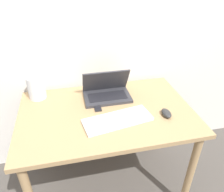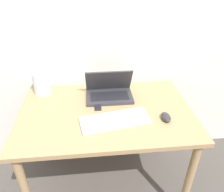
{
  "view_description": "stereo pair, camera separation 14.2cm",
  "coord_description": "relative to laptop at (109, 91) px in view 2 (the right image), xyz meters",
  "views": [
    {
      "loc": [
        -0.22,
        -0.79,
        1.6
      ],
      "look_at": [
        0.04,
        0.39,
        0.85
      ],
      "focal_mm": 35.0,
      "sensor_mm": 36.0,
      "label": 1
    },
    {
      "loc": [
        -0.08,
        -0.81,
        1.6
      ],
      "look_at": [
        0.04,
        0.39,
        0.85
      ],
      "focal_mm": 35.0,
      "sensor_mm": 36.0,
      "label": 2
    }
  ],
  "objects": [
    {
      "name": "keyboard",
      "position": [
        0.01,
        -0.3,
        -0.04
      ],
      "size": [
        0.45,
        0.23,
        0.02
      ],
      "color": "white",
      "rests_on": "desk"
    },
    {
      "name": "vase",
      "position": [
        -0.49,
        0.1,
        0.07
      ],
      "size": [
        0.12,
        0.12,
        0.24
      ],
      "color": "white",
      "rests_on": "desk"
    },
    {
      "name": "mp3_player",
      "position": [
        -0.09,
        -0.14,
        -0.04
      ],
      "size": [
        0.05,
        0.07,
        0.01
      ],
      "color": "black",
      "rests_on": "desk"
    },
    {
      "name": "mouse",
      "position": [
        0.33,
        -0.31,
        -0.03
      ],
      "size": [
        0.05,
        0.1,
        0.04
      ],
      "color": "#2D2D2D",
      "rests_on": "desk"
    },
    {
      "name": "wall_back",
      "position": [
        -0.04,
        0.26,
        0.46
      ],
      "size": [
        6.0,
        0.05,
        2.5
      ],
      "color": "white",
      "rests_on": "ground_plane"
    },
    {
      "name": "laptop",
      "position": [
        0.0,
        0.0,
        0.0
      ],
      "size": [
        0.33,
        0.21,
        0.21
      ],
      "color": "#333338",
      "rests_on": "desk"
    },
    {
      "name": "desk",
      "position": [
        -0.04,
        -0.18,
        -0.14
      ],
      "size": [
        1.15,
        0.74,
        0.75
      ],
      "color": "tan",
      "rests_on": "ground_plane"
    }
  ]
}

